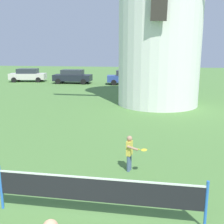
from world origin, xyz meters
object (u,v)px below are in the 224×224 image
(parked_car_black, at_px, (73,76))
(parked_car_blue, at_px, (127,77))
(parked_car_cream, at_px, (28,75))
(player_far, at_px, (130,151))
(tennis_net, at_px, (97,190))

(parked_car_black, bearing_deg, parked_car_blue, 0.45)
(parked_car_cream, relative_size, parked_car_blue, 0.96)
(player_far, xyz_separation_m, parked_car_blue, (-2.54, 22.19, 0.16))
(parked_car_black, bearing_deg, player_far, -68.21)
(tennis_net, distance_m, parked_car_black, 26.11)
(parked_car_cream, height_order, parked_car_black, same)
(tennis_net, height_order, parked_car_black, parked_car_black)
(tennis_net, distance_m, player_far, 2.63)
(parked_car_blue, bearing_deg, parked_car_black, -179.55)
(tennis_net, height_order, parked_car_cream, parked_car_cream)
(parked_car_cream, bearing_deg, tennis_net, -60.84)
(player_far, height_order, parked_car_cream, parked_car_cream)
(player_far, relative_size, parked_car_cream, 0.26)
(parked_car_cream, xyz_separation_m, parked_car_blue, (12.20, -0.79, 0.00))
(tennis_net, bearing_deg, parked_car_cream, 119.16)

